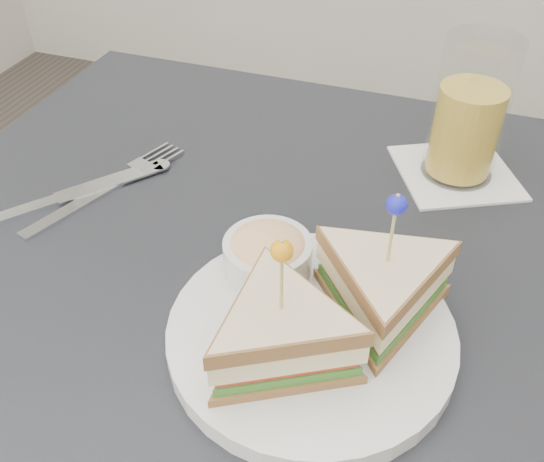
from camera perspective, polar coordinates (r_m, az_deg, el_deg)
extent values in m
cube|color=black|center=(0.58, -1.27, -5.32)|extent=(0.80, 0.80, 0.03)
cylinder|color=black|center=(1.18, -11.04, -2.60)|extent=(0.04, 0.04, 0.72)
cylinder|color=black|center=(1.09, 23.84, -10.74)|extent=(0.04, 0.04, 0.72)
cylinder|color=silver|center=(0.51, 3.68, -9.81)|extent=(0.24, 0.24, 0.01)
cylinder|color=silver|center=(0.50, 3.72, -9.13)|extent=(0.24, 0.24, 0.00)
cylinder|color=tan|center=(0.42, 0.89, -4.77)|extent=(0.00, 0.00, 0.07)
sphere|color=orange|center=(0.40, 0.93, -1.88)|extent=(0.02, 0.02, 0.02)
cylinder|color=tan|center=(0.46, 11.20, -0.33)|extent=(0.00, 0.00, 0.07)
sphere|color=#161AA9|center=(0.45, 11.65, 2.43)|extent=(0.02, 0.02, 0.02)
cylinder|color=silver|center=(0.54, -0.41, -2.52)|extent=(0.08, 0.08, 0.04)
ellipsoid|color=#E0B772|center=(0.53, -0.41, -1.54)|extent=(0.07, 0.07, 0.03)
cube|color=silver|center=(0.68, -17.78, 2.33)|extent=(0.06, 0.14, 0.00)
cube|color=silver|center=(0.72, -12.12, 5.94)|extent=(0.04, 0.03, 0.00)
cube|color=white|center=(0.69, -22.78, 1.57)|extent=(0.08, 0.09, 0.01)
cube|color=white|center=(0.70, -15.01, 4.51)|extent=(0.09, 0.11, 0.00)
cylinder|color=white|center=(0.72, -10.50, 6.11)|extent=(0.03, 0.03, 0.00)
cube|color=silver|center=(0.73, 16.88, 5.29)|extent=(0.17, 0.17, 0.00)
cylinder|color=#B49532|center=(0.70, 17.74, 9.01)|extent=(0.10, 0.10, 0.10)
cylinder|color=white|center=(0.69, 18.15, 10.75)|extent=(0.11, 0.11, 0.16)
cube|color=white|center=(0.69, 19.05, 12.61)|extent=(0.03, 0.03, 0.02)
cube|color=white|center=(0.67, 17.64, 11.72)|extent=(0.02, 0.02, 0.02)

